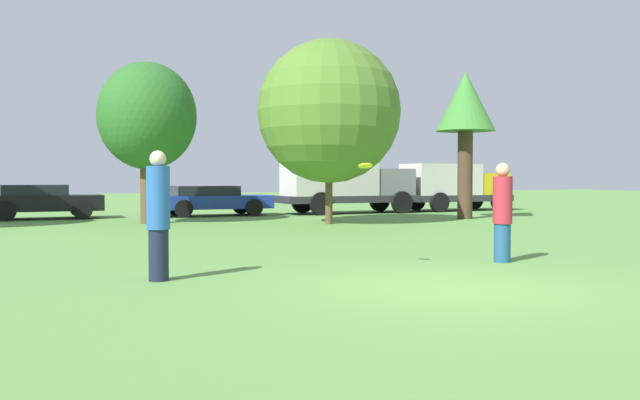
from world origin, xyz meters
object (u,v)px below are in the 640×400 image
(person_catcher, at_px, (502,212))
(tree_3, at_px, (466,108))
(frisbee, at_px, (365,166))
(parked_car_blue, at_px, (212,199))
(tree_1, at_px, (147,117))
(parked_car_black, at_px, (42,200))
(tree_2, at_px, (329,112))
(person_thrower, at_px, (158,215))
(delivery_truck_grey, at_px, (346,185))
(delivery_truck_yellow, at_px, (453,185))

(person_catcher, height_order, tree_3, tree_3)
(person_catcher, bearing_deg, frisbee, -0.42)
(frisbee, height_order, parked_car_blue, frisbee)
(tree_1, height_order, tree_3, tree_3)
(tree_3, xyz_separation_m, parked_car_blue, (-8.34, 5.55, -3.50))
(tree_1, xyz_separation_m, parked_car_black, (-3.27, 4.13, -2.88))
(tree_2, height_order, parked_car_blue, tree_2)
(person_thrower, xyz_separation_m, tree_3, (13.13, 11.04, 3.17))
(person_thrower, xyz_separation_m, delivery_truck_grey, (10.65, 16.26, 0.25))
(person_catcher, relative_size, delivery_truck_grey, 0.30)
(person_catcher, bearing_deg, parked_car_black, -64.22)
(tree_1, height_order, delivery_truck_grey, tree_1)
(tree_3, bearing_deg, frisbee, -131.14)
(parked_car_black, bearing_deg, tree_1, -52.54)
(parked_car_blue, relative_size, delivery_truck_grey, 0.75)
(person_thrower, height_order, parked_car_black, person_thrower)
(person_thrower, distance_m, tree_1, 13.23)
(tree_2, distance_m, parked_car_blue, 7.32)
(parked_car_blue, bearing_deg, parked_car_black, 175.51)
(tree_3, bearing_deg, delivery_truck_grey, 115.50)
(frisbee, relative_size, parked_car_black, 0.06)
(person_thrower, height_order, delivery_truck_grey, delivery_truck_grey)
(person_catcher, relative_size, delivery_truck_yellow, 0.34)
(parked_car_blue, distance_m, delivery_truck_yellow, 11.45)
(parked_car_blue, xyz_separation_m, delivery_truck_yellow, (11.44, -0.09, 0.54))
(person_thrower, height_order, frisbee, person_thrower)
(tree_1, bearing_deg, parked_car_black, 128.36)
(parked_car_blue, bearing_deg, tree_2, -68.76)
(tree_2, bearing_deg, delivery_truck_yellow, 34.15)
(tree_3, distance_m, parked_car_blue, 10.61)
(tree_3, height_order, parked_car_black, tree_3)
(tree_2, xyz_separation_m, parked_car_blue, (-2.50, 6.15, -3.08))
(person_thrower, distance_m, tree_3, 17.45)
(tree_3, xyz_separation_m, delivery_truck_grey, (-2.49, 5.22, -2.92))
(person_catcher, distance_m, frisbee, 2.87)
(frisbee, distance_m, delivery_truck_yellow, 20.95)
(delivery_truck_grey, xyz_separation_m, delivery_truck_yellow, (5.59, 0.24, -0.05))
(frisbee, relative_size, parked_car_blue, 0.05)
(delivery_truck_grey, bearing_deg, parked_car_blue, 175.88)
(frisbee, relative_size, tree_3, 0.04)
(delivery_truck_grey, bearing_deg, person_thrower, -124.11)
(tree_3, relative_size, delivery_truck_grey, 0.90)
(delivery_truck_grey, distance_m, delivery_truck_yellow, 5.59)
(person_thrower, relative_size, tree_2, 0.32)
(frisbee, distance_m, delivery_truck_grey, 17.87)
(tree_3, bearing_deg, delivery_truck_yellow, 60.40)
(tree_2, bearing_deg, tree_3, 5.90)
(person_catcher, bearing_deg, tree_2, -94.50)
(person_catcher, bearing_deg, parked_car_blue, -83.74)
(parked_car_blue, height_order, delivery_truck_yellow, delivery_truck_yellow)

